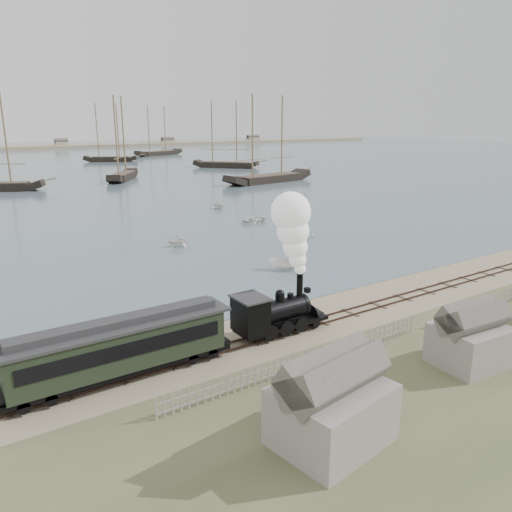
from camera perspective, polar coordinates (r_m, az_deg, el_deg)
ground at (r=39.28m, az=6.60°, el=-6.20°), size 600.00×600.00×0.00m
rail_track at (r=37.88m, az=8.57°, el=-7.03°), size 120.00×1.80×0.16m
picket_fence_west at (r=30.59m, az=5.75°, el=-12.71°), size 19.00×0.10×1.20m
picket_fence_east at (r=44.04m, az=25.74°, el=-5.27°), size 15.00×0.10×1.20m
shed_left at (r=24.78m, az=8.48°, el=-20.20°), size 5.00×4.00×4.10m
shed_mid at (r=33.52m, az=22.99°, el=-11.31°), size 4.00×3.50×3.60m
locomotive at (r=34.10m, az=4.08°, el=-1.79°), size 7.52×2.81×9.38m
passenger_coach at (r=29.53m, az=-15.29°, el=-9.89°), size 13.17×2.54×3.20m
beached_dinghy at (r=32.58m, az=-17.11°, el=-10.74°), size 4.46×4.70×0.79m
rowboat_1 at (r=58.74m, az=-8.79°, el=1.81°), size 2.60×2.96×1.49m
rowboat_2 at (r=49.08m, az=3.34°, el=-0.87°), size 3.18×3.03×1.24m
rowboat_3 at (r=71.76m, az=-0.02°, el=4.18°), size 3.21×4.29×0.84m
rowboat_4 at (r=63.29m, az=5.61°, el=2.97°), size 4.15×4.13×1.66m
rowboat_5 at (r=95.54m, az=5.19°, el=7.06°), size 3.60×1.63×1.35m
rowboat_7 at (r=83.40m, az=-4.37°, el=5.89°), size 2.87×2.54×1.40m
schooner_3 at (r=127.27m, az=-15.25°, el=12.86°), size 13.03×16.65×20.00m
schooner_4 at (r=118.84m, az=1.49°, el=13.24°), size 25.15×9.34×20.00m
schooner_5 at (r=156.25m, az=-3.52°, el=13.71°), size 16.96×18.47×20.00m
schooner_8 at (r=185.96m, az=-16.50°, el=13.38°), size 18.10×12.36×20.00m
schooner_9 at (r=215.49m, az=-11.17°, el=13.89°), size 23.29×12.18×20.00m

